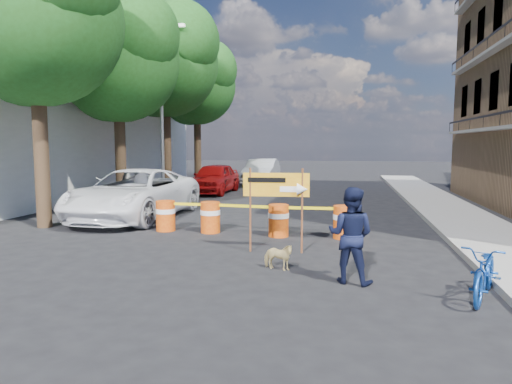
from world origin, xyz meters
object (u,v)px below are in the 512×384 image
at_px(barrel_mid_right, 279,220).
at_px(sedan_silver, 262,172).
at_px(barrel_far_right, 344,221).
at_px(dog, 278,257).
at_px(sedan_red, 214,178).
at_px(barrel_far_left, 166,215).
at_px(bicycle, 487,246).
at_px(barrel_mid_left, 210,217).
at_px(pedestrian, 351,235).
at_px(suv_white, 135,194).
at_px(detour_sign, 285,191).

relative_size(barrel_mid_right, sedan_silver, 0.18).
xyz_separation_m(barrel_far_right, dog, (-1.30, -3.46, -0.19)).
bearing_deg(sedan_red, barrel_far_right, -56.18).
distance_m(barrel_far_left, bicycle, 8.88).
xyz_separation_m(barrel_far_left, sedan_red, (-1.54, 10.33, 0.32)).
distance_m(barrel_mid_right, sedan_silver, 16.16).
height_order(barrel_mid_left, sedan_silver, sedan_silver).
xyz_separation_m(pedestrian, sedan_silver, (-5.32, 19.75, -0.08)).
relative_size(barrel_mid_left, bicycle, 0.50).
height_order(barrel_far_right, sedan_red, sedan_red).
bearing_deg(dog, sedan_silver, 24.86).
distance_m(barrel_mid_left, suv_white, 3.87).
bearing_deg(sedan_silver, detour_sign, -78.60).
height_order(barrel_far_right, detour_sign, detour_sign).
relative_size(barrel_mid_left, pedestrian, 0.50).
relative_size(detour_sign, bicycle, 1.11).
bearing_deg(suv_white, pedestrian, -38.04).
relative_size(barrel_far_right, sedan_silver, 0.18).
height_order(barrel_mid_left, detour_sign, detour_sign).
bearing_deg(suv_white, bicycle, -32.98).
relative_size(detour_sign, dog, 3.04).
distance_m(pedestrian, dog, 1.67).
xyz_separation_m(barrel_far_left, barrel_mid_right, (3.42, -0.18, 0.00)).
distance_m(barrel_far_right, bicycle, 5.13).
distance_m(barrel_mid_left, barrel_mid_right, 2.04).
bearing_deg(bicycle, sedan_silver, 133.40).
bearing_deg(dog, pedestrian, -97.92).
bearing_deg(bicycle, dog, -173.38).
height_order(bicycle, sedan_red, bicycle).
bearing_deg(barrel_mid_right, bicycle, -47.13).
distance_m(barrel_far_left, barrel_far_right, 5.21).
bearing_deg(suv_white, sedan_silver, 83.55).
height_order(pedestrian, sedan_silver, pedestrian).
xyz_separation_m(pedestrian, bicycle, (2.21, -0.51, 0.01)).
xyz_separation_m(barrel_far_left, barrel_far_right, (5.21, -0.11, 0.00)).
relative_size(detour_sign, sedan_silver, 0.40).
relative_size(bicycle, sedan_silver, 0.36).
height_order(barrel_mid_right, pedestrian, pedestrian).
distance_m(pedestrian, sedan_red, 16.02).
distance_m(detour_sign, sedan_red, 13.52).
height_order(sedan_red, sedan_silver, sedan_silver).
height_order(barrel_mid_left, sedan_red, sedan_red).
bearing_deg(bicycle, sedan_red, 144.31).
bearing_deg(suv_white, sedan_red, 89.07).
bearing_deg(sedan_red, barrel_mid_right, -63.79).
relative_size(barrel_far_left, sedan_silver, 0.18).
bearing_deg(sedan_red, suv_white, -91.72).
xyz_separation_m(suv_white, sedan_red, (0.39, 8.40, -0.06)).
distance_m(barrel_mid_left, barrel_far_right, 3.82).
bearing_deg(sedan_silver, barrel_far_right, -72.59).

